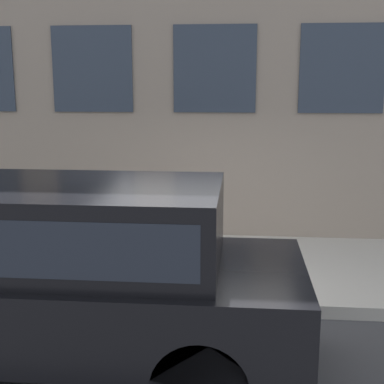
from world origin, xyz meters
TOP-DOWN VIEW (x-y plane):
  - ground_plane at (0.00, 0.00)m, footprint 80.00×80.00m
  - sidewalk at (1.52, 0.00)m, footprint 3.05×60.00m
  - fire_hydrant at (0.50, 0.48)m, footprint 0.32×0.44m
  - person at (1.10, -0.11)m, footprint 0.27×0.18m
  - parked_truck_black_near at (-1.43, 1.33)m, footprint 1.93×5.02m

SIDE VIEW (x-z plane):
  - ground_plane at x=0.00m, z-range 0.00..0.00m
  - sidewalk at x=1.52m, z-range 0.00..0.17m
  - fire_hydrant at x=0.50m, z-range 0.18..0.86m
  - person at x=1.10m, z-range 0.29..1.39m
  - parked_truck_black_near at x=-1.43m, z-range 0.15..2.10m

